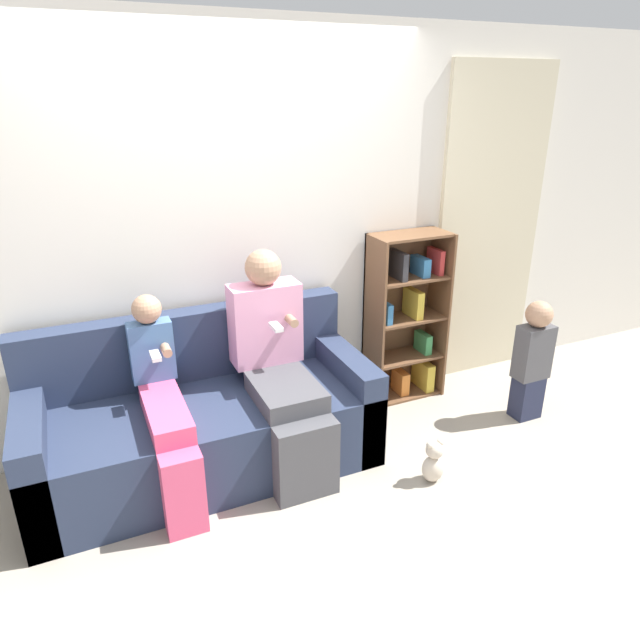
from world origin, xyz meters
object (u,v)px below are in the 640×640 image
(couch, at_px, (204,423))
(teddy_bear, at_px, (434,462))
(child_seated, at_px, (165,406))
(toddler_standing, at_px, (532,358))
(adult_seated, at_px, (278,360))
(bookshelf, at_px, (406,319))

(couch, distance_m, teddy_bear, 1.37)
(child_seated, relative_size, toddler_standing, 1.27)
(adult_seated, height_order, teddy_bear, adult_seated)
(couch, xyz_separation_m, bookshelf, (1.58, 0.30, 0.29))
(toddler_standing, bearing_deg, teddy_bear, -161.53)
(bookshelf, bearing_deg, teddy_bear, -112.25)
(bookshelf, bearing_deg, adult_seated, -160.91)
(couch, bearing_deg, adult_seated, -11.78)
(bookshelf, distance_m, teddy_bear, 1.17)
(bookshelf, bearing_deg, toddler_standing, -47.66)
(adult_seated, bearing_deg, child_seated, -175.07)
(couch, xyz_separation_m, teddy_bear, (1.17, -0.69, -0.17))
(couch, xyz_separation_m, adult_seated, (0.44, -0.09, 0.37))
(adult_seated, relative_size, teddy_bear, 4.68)
(adult_seated, bearing_deg, toddler_standing, -8.73)
(couch, bearing_deg, bookshelf, 10.75)
(adult_seated, height_order, child_seated, adult_seated)
(child_seated, relative_size, teddy_bear, 3.97)
(couch, relative_size, toddler_standing, 2.30)
(child_seated, bearing_deg, teddy_bear, -21.16)
(teddy_bear, bearing_deg, bookshelf, 67.75)
(adult_seated, distance_m, toddler_standing, 1.76)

